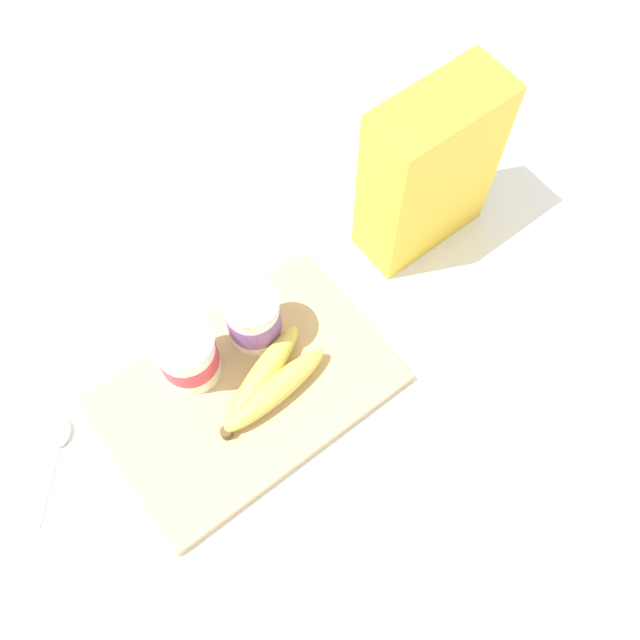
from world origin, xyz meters
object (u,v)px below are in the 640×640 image
cutting_board (247,390)px  cereal_box (429,173)px  yogurt_cup_front (188,355)px  spoon (55,455)px  banana_bunch (268,384)px  yogurt_cup_back (253,317)px

cutting_board → cereal_box: cereal_box is taller
yogurt_cup_front → cereal_box: bearing=-0.8°
cereal_box → cutting_board: bearing=-170.3°
yogurt_cup_front → spoon: yogurt_cup_front is taller
cutting_board → banana_bunch: bearing=-38.9°
cereal_box → yogurt_cup_back: cereal_box is taller
yogurt_cup_front → yogurt_cup_back: size_ratio=1.00×
yogurt_cup_front → banana_bunch: yogurt_cup_front is taller
yogurt_cup_back → cutting_board: bearing=-134.8°
cereal_box → spoon: 0.57m
cutting_board → yogurt_cup_front: 0.09m
cutting_board → banana_bunch: banana_bunch is taller
cereal_box → banana_bunch: 0.33m
cereal_box → spoon: cereal_box is taller
cereal_box → yogurt_cup_back: (-0.28, -0.00, -0.06)m
cereal_box → banana_bunch: size_ratio=1.57×
cutting_board → yogurt_cup_front: size_ratio=3.77×
yogurt_cup_front → yogurt_cup_back: same height
yogurt_cup_back → yogurt_cup_front: bearing=175.5°
cutting_board → banana_bunch: size_ratio=2.17×
cutting_board → cereal_box: (0.33, 0.06, 0.12)m
banana_bunch → cereal_box: bearing=13.5°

